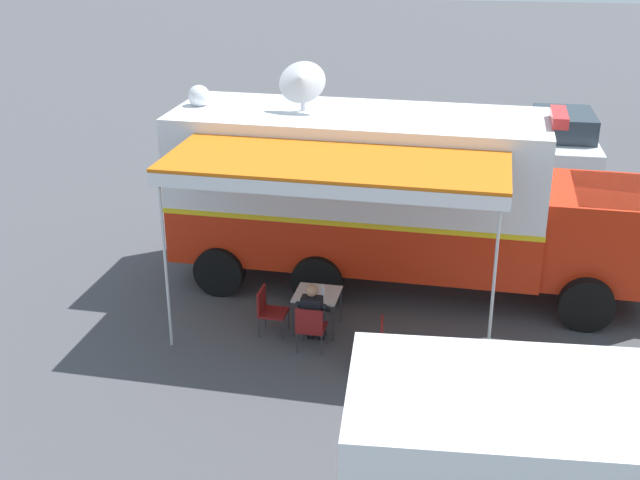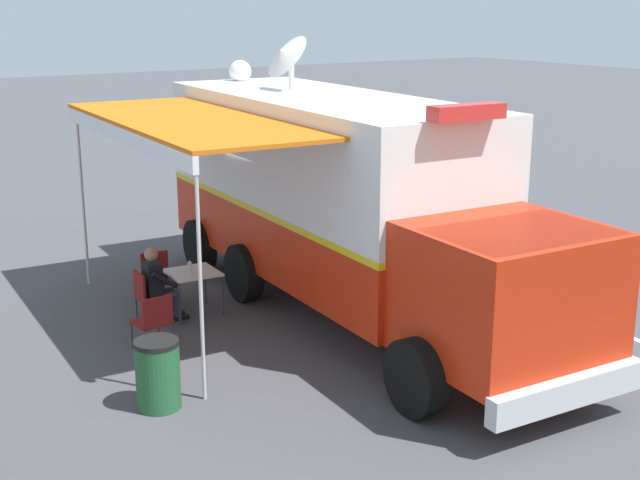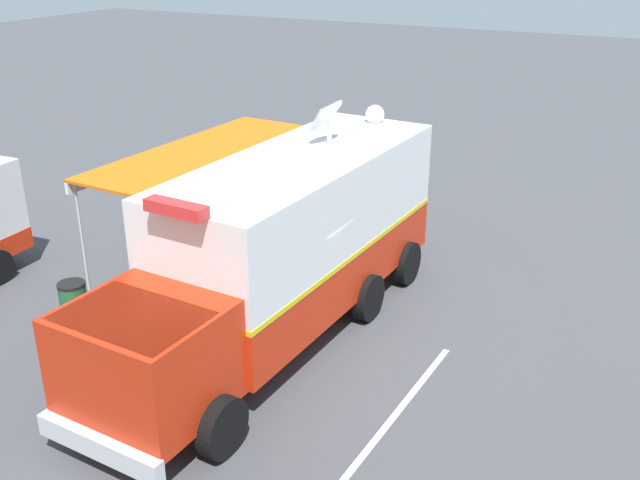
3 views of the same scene
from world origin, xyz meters
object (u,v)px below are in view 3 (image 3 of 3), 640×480
at_px(folding_table, 226,258).
at_px(water_bottle, 219,253).
at_px(folding_chair_spare_by_truck, 154,274).
at_px(folding_chair_beside_table, 237,249).
at_px(seated_responder, 203,254).
at_px(command_truck, 281,243).
at_px(trash_bin, 74,303).
at_px(folding_chair_at_table, 197,258).

distance_m(folding_table, water_bottle, 0.22).
bearing_deg(folding_chair_spare_by_truck, folding_table, -135.08).
bearing_deg(folding_chair_beside_table, seated_responder, 68.56).
relative_size(command_truck, folding_chair_beside_table, 11.04).
xyz_separation_m(water_bottle, seated_responder, (0.52, -0.10, -0.18)).
bearing_deg(command_truck, trash_bin, 23.16).
relative_size(folding_chair_spare_by_truck, seated_responder, 0.70).
height_order(command_truck, folding_table, command_truck).
bearing_deg(water_bottle, folding_chair_at_table, -8.71).
height_order(command_truck, trash_bin, command_truck).
relative_size(folding_chair_at_table, seated_responder, 0.70).
bearing_deg(water_bottle, command_truck, 154.77).
bearing_deg(trash_bin, folding_chair_beside_table, -112.59).
height_order(water_bottle, folding_chair_beside_table, water_bottle).
height_order(command_truck, water_bottle, command_truck).
xyz_separation_m(water_bottle, trash_bin, (1.73, 2.78, -0.38)).
bearing_deg(folding_chair_spare_by_truck, seated_responder, -115.67).
bearing_deg(folding_chair_at_table, water_bottle, 171.29).
bearing_deg(folding_table, folding_chair_spare_by_truck, 44.92).
relative_size(water_bottle, folding_chair_beside_table, 0.26).
bearing_deg(command_truck, folding_chair_beside_table, -39.88).
distance_m(command_truck, folding_chair_spare_by_truck, 3.62).
bearing_deg(trash_bin, water_bottle, -121.93).
height_order(folding_chair_at_table, folding_chair_spare_by_truck, same).
relative_size(command_truck, folding_chair_at_table, 11.04).
bearing_deg(water_bottle, folding_table, -128.08).
distance_m(water_bottle, folding_chair_at_table, 0.78).
distance_m(folding_chair_at_table, seated_responder, 0.23).
distance_m(command_truck, folding_table, 2.79).
bearing_deg(seated_responder, folding_chair_beside_table, -111.44).
bearing_deg(seated_responder, trash_bin, 67.06).
xyz_separation_m(command_truck, folding_table, (2.18, -1.19, -1.27)).
height_order(water_bottle, folding_chair_spare_by_truck, water_bottle).
height_order(folding_chair_beside_table, folding_chair_spare_by_truck, same).
bearing_deg(folding_chair_beside_table, folding_table, 107.50).
bearing_deg(seated_responder, folding_chair_at_table, -2.99).
distance_m(water_bottle, folding_chair_spare_by_truck, 1.51).
bearing_deg(folding_chair_at_table, folding_chair_spare_by_truck, 72.77).
xyz_separation_m(seated_responder, trash_bin, (1.22, 2.88, -0.20)).
height_order(water_bottle, trash_bin, water_bottle).
distance_m(folding_chair_at_table, folding_chair_spare_by_truck, 1.19).
bearing_deg(folding_chair_beside_table, folding_chair_at_table, 58.39).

